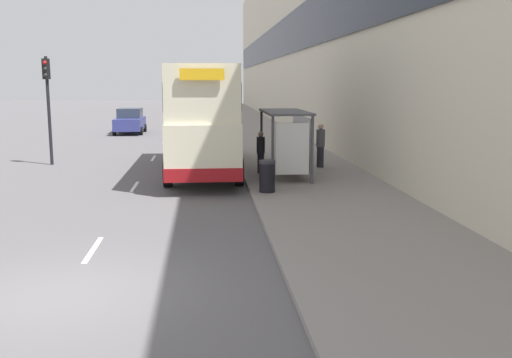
# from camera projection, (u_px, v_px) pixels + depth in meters

# --- Properties ---
(ground_plane) EXTENTS (220.00, 220.00, 0.00)m
(ground_plane) POSITION_uv_depth(u_px,v_px,m) (64.00, 294.00, 10.09)
(ground_plane) COLOR #5B595B
(pavement) EXTENTS (5.00, 93.00, 0.14)m
(pavement) POSITION_uv_depth(u_px,v_px,m) (251.00, 125.00, 48.45)
(pavement) COLOR gray
(pavement) RESTS_ON ground_plane
(terrace_facade) EXTENTS (3.10, 93.00, 16.08)m
(terrace_facade) POSITION_uv_depth(u_px,v_px,m) (299.00, 29.00, 47.46)
(terrace_facade) COLOR beige
(terrace_facade) RESTS_ON ground_plane
(lane_mark_0) EXTENTS (0.12, 2.00, 0.01)m
(lane_mark_0) POSITION_uv_depth(u_px,v_px,m) (93.00, 250.00, 12.76)
(lane_mark_0) COLOR silver
(lane_mark_0) RESTS_ON ground_plane
(lane_mark_1) EXTENTS (0.12, 2.00, 0.01)m
(lane_mark_1) POSITION_uv_depth(u_px,v_px,m) (135.00, 187.00, 20.40)
(lane_mark_1) COLOR silver
(lane_mark_1) RESTS_ON ground_plane
(lane_mark_2) EXTENTS (0.12, 2.00, 0.01)m
(lane_mark_2) POSITION_uv_depth(u_px,v_px,m) (153.00, 158.00, 28.04)
(lane_mark_2) COLOR silver
(lane_mark_2) RESTS_ON ground_plane
(lane_mark_3) EXTENTS (0.12, 2.00, 0.01)m
(lane_mark_3) POSITION_uv_depth(u_px,v_px,m) (164.00, 142.00, 35.67)
(lane_mark_3) COLOR silver
(lane_mark_3) RESTS_ON ground_plane
(lane_mark_4) EXTENTS (0.12, 2.00, 0.01)m
(lane_mark_4) POSITION_uv_depth(u_px,v_px,m) (171.00, 131.00, 43.31)
(lane_mark_4) COLOR silver
(lane_mark_4) RESTS_ON ground_plane
(lane_mark_5) EXTENTS (0.12, 2.00, 0.01)m
(lane_mark_5) POSITION_uv_depth(u_px,v_px,m) (176.00, 124.00, 50.94)
(lane_mark_5) COLOR silver
(lane_mark_5) RESTS_ON ground_plane
(lane_mark_6) EXTENTS (0.12, 2.00, 0.01)m
(lane_mark_6) POSITION_uv_depth(u_px,v_px,m) (180.00, 118.00, 58.58)
(lane_mark_6) COLOR silver
(lane_mark_6) RESTS_ON ground_plane
(lane_mark_7) EXTENTS (0.12, 2.00, 0.01)m
(lane_mark_7) POSITION_uv_depth(u_px,v_px,m) (183.00, 114.00, 66.21)
(lane_mark_7) COLOR silver
(lane_mark_7) RESTS_ON ground_plane
(lane_mark_8) EXTENTS (0.12, 2.00, 0.01)m
(lane_mark_8) POSITION_uv_depth(u_px,v_px,m) (185.00, 111.00, 73.85)
(lane_mark_8) COLOR silver
(lane_mark_8) RESTS_ON ground_plane
(bus_shelter) EXTENTS (1.60, 4.20, 2.48)m
(bus_shelter) POSITION_uv_depth(u_px,v_px,m) (291.00, 131.00, 21.55)
(bus_shelter) COLOR #4C4C51
(bus_shelter) RESTS_ON ground_plane
(double_decker_bus_near) EXTENTS (2.85, 10.57, 4.30)m
(double_decker_bus_near) POSITION_uv_depth(u_px,v_px,m) (203.00, 117.00, 23.33)
(double_decker_bus_near) COLOR beige
(double_decker_bus_near) RESTS_ON ground_plane
(car_0) EXTENTS (2.06, 4.37, 1.82)m
(car_0) POSITION_uv_depth(u_px,v_px,m) (130.00, 121.00, 41.31)
(car_0) COLOR navy
(car_0) RESTS_ON ground_plane
(pedestrian_at_shelter) EXTENTS (0.33, 0.33, 1.65)m
(pedestrian_at_shelter) POSITION_uv_depth(u_px,v_px,m) (261.00, 152.00, 22.49)
(pedestrian_at_shelter) COLOR #23232D
(pedestrian_at_shelter) RESTS_ON ground_plane
(pedestrian_1) EXTENTS (0.36, 0.36, 1.84)m
(pedestrian_1) POSITION_uv_depth(u_px,v_px,m) (321.00, 145.00, 24.01)
(pedestrian_1) COLOR #23232D
(pedestrian_1) RESTS_ON ground_plane
(pedestrian_2) EXTENTS (0.36, 0.36, 1.81)m
(pedestrian_2) POSITION_uv_depth(u_px,v_px,m) (301.00, 145.00, 24.12)
(pedestrian_2) COLOR #23232D
(pedestrian_2) RESTS_ON ground_plane
(pedestrian_3) EXTENTS (0.33, 0.33, 1.67)m
(pedestrian_3) POSITION_uv_depth(u_px,v_px,m) (293.00, 141.00, 26.36)
(pedestrian_3) COLOR #23232D
(pedestrian_3) RESTS_ON ground_plane
(litter_bin) EXTENTS (0.55, 0.55, 1.05)m
(litter_bin) POSITION_uv_depth(u_px,v_px,m) (267.00, 176.00, 18.64)
(litter_bin) COLOR black
(litter_bin) RESTS_ON ground_plane
(traffic_light_far_kerb) EXTENTS (0.30, 0.32, 4.82)m
(traffic_light_far_kerb) POSITION_uv_depth(u_px,v_px,m) (48.00, 92.00, 25.30)
(traffic_light_far_kerb) COLOR black
(traffic_light_far_kerb) RESTS_ON ground_plane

